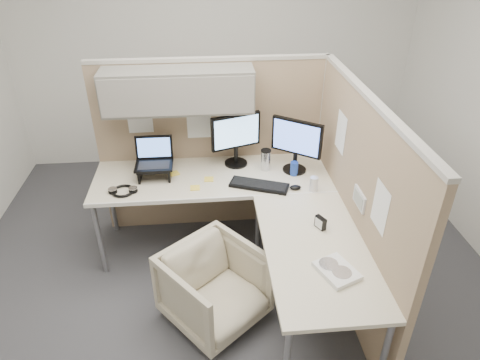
{
  "coord_description": "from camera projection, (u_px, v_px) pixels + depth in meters",
  "views": [
    {
      "loc": [
        -0.16,
        -2.57,
        2.57
      ],
      "look_at": [
        0.1,
        0.25,
        0.85
      ],
      "focal_mm": 32.0,
      "sensor_mm": 36.0,
      "label": 1
    }
  ],
  "objects": [
    {
      "name": "partition_right",
      "position": [
        353.0,
        201.0,
        3.12
      ],
      "size": [
        0.07,
        2.03,
        1.63
      ],
      "color": "#9F8568",
      "rests_on": "ground"
    },
    {
      "name": "monitor_right",
      "position": [
        296.0,
        142.0,
        3.54
      ],
      "size": [
        0.38,
        0.28,
        0.47
      ],
      "rotation": [
        0.0,
        0.0,
        -0.62
      ],
      "color": "black",
      "rests_on": "desk"
    },
    {
      "name": "keyboard",
      "position": [
        259.0,
        185.0,
        3.45
      ],
      "size": [
        0.5,
        0.32,
        0.02
      ],
      "primitive_type": "cube",
      "rotation": [
        0.0,
        0.0,
        -0.37
      ],
      "color": "black",
      "rests_on": "desk"
    },
    {
      "name": "mouse",
      "position": [
        295.0,
        187.0,
        3.42
      ],
      "size": [
        0.09,
        0.06,
        0.03
      ],
      "primitive_type": "ellipsoid",
      "rotation": [
        0.0,
        0.0,
        -0.01
      ],
      "color": "black",
      "rests_on": "desk"
    },
    {
      "name": "headphones",
      "position": [
        123.0,
        191.0,
        3.38
      ],
      "size": [
        0.23,
        0.18,
        0.03
      ],
      "rotation": [
        0.0,
        0.0,
        -0.02
      ],
      "color": "black",
      "rests_on": "desk"
    },
    {
      "name": "sticky_note_c",
      "position": [
        174.0,
        173.0,
        3.63
      ],
      "size": [
        0.1,
        0.1,
        0.01
      ],
      "primitive_type": "cube",
      "rotation": [
        0.0,
        0.0,
        0.43
      ],
      "color": "yellow",
      "rests_on": "desk"
    },
    {
      "name": "office_chair",
      "position": [
        215.0,
        284.0,
        3.08
      ],
      "size": [
        0.87,
        0.86,
        0.65
      ],
      "primitive_type": "imported",
      "rotation": [
        0.0,
        0.0,
        0.68
      ],
      "color": "beige",
      "rests_on": "ground"
    },
    {
      "name": "travel_mug",
      "position": [
        266.0,
        160.0,
        3.65
      ],
      "size": [
        0.09,
        0.09,
        0.19
      ],
      "color": "silver",
      "rests_on": "desk"
    },
    {
      "name": "soda_can_green",
      "position": [
        314.0,
        184.0,
        3.38
      ],
      "size": [
        0.07,
        0.07,
        0.12
      ],
      "primitive_type": "cylinder",
      "color": "silver",
      "rests_on": "desk"
    },
    {
      "name": "paper_stack",
      "position": [
        337.0,
        271.0,
        2.6
      ],
      "size": [
        0.28,
        0.31,
        0.03
      ],
      "rotation": [
        0.0,
        0.0,
        0.4
      ],
      "color": "white",
      "rests_on": "desk"
    },
    {
      "name": "soda_can_silver",
      "position": [
        294.0,
        169.0,
        3.59
      ],
      "size": [
        0.07,
        0.07,
        0.12
      ],
      "primitive_type": "cylinder",
      "color": "#1E3FA5",
      "rests_on": "desk"
    },
    {
      "name": "monitor_left",
      "position": [
        236.0,
        136.0,
        3.64
      ],
      "size": [
        0.43,
        0.2,
        0.47
      ],
      "rotation": [
        0.0,
        0.0,
        0.33
      ],
      "color": "black",
      "rests_on": "desk"
    },
    {
      "name": "sticky_note_a",
      "position": [
        195.0,
        188.0,
        3.44
      ],
      "size": [
        0.08,
        0.08,
        0.01
      ],
      "primitive_type": "cube",
      "rotation": [
        0.0,
        0.0,
        0.01
      ],
      "color": "yellow",
      "rests_on": "desk"
    },
    {
      "name": "desk_clock",
      "position": [
        320.0,
        223.0,
        2.97
      ],
      "size": [
        0.07,
        0.09,
        0.09
      ],
      "rotation": [
        0.0,
        0.0,
        -1.09
      ],
      "color": "black",
      "rests_on": "desk"
    },
    {
      "name": "desk",
      "position": [
        245.0,
        206.0,
        3.3
      ],
      "size": [
        2.0,
        1.98,
        0.73
      ],
      "color": "beige",
      "rests_on": "ground"
    },
    {
      "name": "sticky_note_d",
      "position": [
        209.0,
        179.0,
        3.55
      ],
      "size": [
        0.08,
        0.08,
        0.01
      ],
      "primitive_type": "cube",
      "rotation": [
        0.0,
        0.0,
        -0.04
      ],
      "color": "yellow",
      "rests_on": "desk"
    },
    {
      "name": "ground",
      "position": [
        231.0,
        284.0,
        3.54
      ],
      "size": [
        4.5,
        4.5,
        0.0
      ],
      "primitive_type": "plane",
      "color": "#39393E",
      "rests_on": "ground"
    },
    {
      "name": "partition_back",
      "position": [
        197.0,
        122.0,
        3.65
      ],
      "size": [
        2.0,
        0.36,
        1.63
      ],
      "color": "#9F8568",
      "rests_on": "ground"
    },
    {
      "name": "laptop_station",
      "position": [
        154.0,
        163.0,
        3.54
      ],
      "size": [
        0.31,
        0.26,
        0.32
      ],
      "color": "black",
      "rests_on": "desk"
    }
  ]
}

